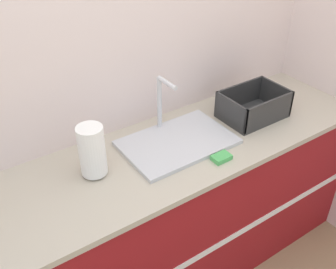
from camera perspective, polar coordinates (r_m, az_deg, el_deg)
name	(u,v)px	position (r m, az deg, el deg)	size (l,w,h in m)	color
wall_back	(115,55)	(1.93, -7.74, 11.41)	(4.83, 0.06, 2.60)	silver
counter_cabinet	(155,223)	(2.18, -1.83, -12.65)	(2.46, 0.62, 0.90)	maroon
sink	(177,140)	(1.95, 1.27, -0.77)	(0.55, 0.36, 0.31)	silver
paper_towel_roll	(92,151)	(1.73, -10.96, -2.38)	(0.12, 0.12, 0.25)	#4C4C51
dish_rack	(253,107)	(2.20, 12.24, 3.87)	(0.35, 0.24, 0.15)	#2D2D2D
sponge	(221,158)	(1.86, 7.75, -3.33)	(0.09, 0.06, 0.02)	#4CB259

